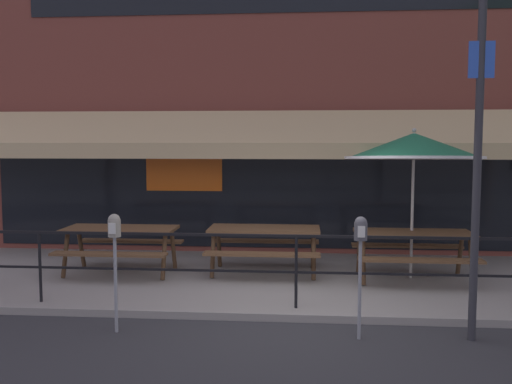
{
  "coord_description": "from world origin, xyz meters",
  "views": [
    {
      "loc": [
        0.1,
        -6.99,
        2.27
      ],
      "look_at": [
        -0.63,
        1.6,
        1.5
      ],
      "focal_mm": 40.0,
      "sensor_mm": 36.0,
      "label": 1
    }
  ],
  "objects": [
    {
      "name": "picnic_table_right",
      "position": [
        1.8,
        1.95,
        0.71
      ],
      "size": [
        1.8,
        1.42,
        0.76
      ],
      "color": "brown",
      "rests_on": "patio_deck"
    },
    {
      "name": "ground_plane",
      "position": [
        0.0,
        0.0,
        0.0
      ],
      "size": [
        120.0,
        120.0,
        0.0
      ],
      "primitive_type": "plane",
      "color": "#2D2D30"
    },
    {
      "name": "restaurant_building",
      "position": [
        0.0,
        4.22,
        3.81
      ],
      "size": [
        15.0,
        1.6,
        7.67
      ],
      "color": "brown",
      "rests_on": "ground"
    },
    {
      "name": "patio_railing",
      "position": [
        0.0,
        0.3,
        0.8
      ],
      "size": [
        13.84,
        0.04,
        0.97
      ],
      "color": "black",
      "rests_on": "patio_deck"
    },
    {
      "name": "parking_meter_far",
      "position": [
        0.74,
        -0.53,
        1.15
      ],
      "size": [
        0.15,
        0.16,
        1.42
      ],
      "color": "gray",
      "rests_on": "ground"
    },
    {
      "name": "picnic_table_left",
      "position": [
        -2.89,
        1.99,
        0.71
      ],
      "size": [
        1.8,
        1.42,
        0.76
      ],
      "color": "brown",
      "rests_on": "patio_deck"
    },
    {
      "name": "parking_meter_near",
      "position": [
        -2.12,
        -0.53,
        1.15
      ],
      "size": [
        0.15,
        0.16,
        1.42
      ],
      "color": "gray",
      "rests_on": "ground"
    },
    {
      "name": "patio_umbrella_right",
      "position": [
        1.8,
        2.1,
        2.18
      ],
      "size": [
        2.14,
        2.14,
        2.38
      ],
      "color": "#B7B2A8",
      "rests_on": "patio_deck"
    },
    {
      "name": "patio_deck",
      "position": [
        0.0,
        2.0,
        0.05
      ],
      "size": [
        15.0,
        4.0,
        0.1
      ],
      "primitive_type": "cube",
      "color": "gray",
      "rests_on": "ground"
    },
    {
      "name": "street_sign_pole",
      "position": [
        2.02,
        -0.45,
        2.25
      ],
      "size": [
        0.28,
        0.09,
        4.39
      ],
      "color": "#2D2D33",
      "rests_on": "ground"
    },
    {
      "name": "picnic_table_centre",
      "position": [
        -0.55,
        2.19,
        0.71
      ],
      "size": [
        1.8,
        1.42,
        0.76
      ],
      "color": "brown",
      "rests_on": "patio_deck"
    }
  ]
}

